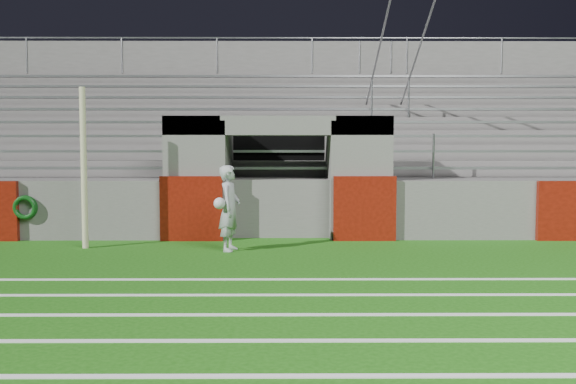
{
  "coord_description": "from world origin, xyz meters",
  "views": [
    {
      "loc": [
        0.14,
        -10.32,
        1.95
      ],
      "look_at": [
        0.2,
        1.8,
        1.1
      ],
      "focal_mm": 40.0,
      "sensor_mm": 36.0,
      "label": 1
    }
  ],
  "objects": [
    {
      "name": "field_post",
      "position": [
        -3.72,
        2.0,
        1.55
      ],
      "size": [
        0.12,
        0.12,
        3.09
      ],
      "primitive_type": "cylinder",
      "color": "beige",
      "rests_on": "ground"
    },
    {
      "name": "hose_coil",
      "position": [
        -5.24,
        2.93,
        0.7
      ],
      "size": [
        0.51,
        0.15,
        0.51
      ],
      "color": "#0C3E11",
      "rests_on": "ground"
    },
    {
      "name": "goalkeeper_with_ball",
      "position": [
        -0.9,
        1.66,
        0.81
      ],
      "size": [
        0.52,
        0.65,
        1.61
      ],
      "color": "#A0A4A9",
      "rests_on": "ground"
    },
    {
      "name": "field_markings",
      "position": [
        0.0,
        -5.0,
        0.01
      ],
      "size": [
        28.0,
        8.09,
        0.01
      ],
      "color": "white",
      "rests_on": "ground"
    },
    {
      "name": "ground",
      "position": [
        0.0,
        0.0,
        0.0
      ],
      "size": [
        90.0,
        90.0,
        0.0
      ],
      "primitive_type": "plane",
      "color": "#19540E",
      "rests_on": "ground"
    },
    {
      "name": "stadium_structure",
      "position": [
        0.0,
        7.97,
        1.49
      ],
      "size": [
        26.0,
        8.48,
        5.42
      ],
      "color": "#595654",
      "rests_on": "ground"
    }
  ]
}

